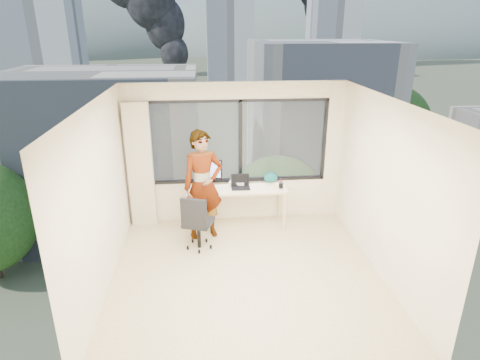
{
  "coord_description": "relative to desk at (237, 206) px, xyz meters",
  "views": [
    {
      "loc": [
        -0.58,
        -5.16,
        3.51
      ],
      "look_at": [
        0.0,
        1.0,
        1.15
      ],
      "focal_mm": 30.4,
      "sensor_mm": 36.0,
      "label": 1
    }
  ],
  "objects": [
    {
      "name": "floor",
      "position": [
        0.0,
        -1.66,
        -0.38
      ],
      "size": [
        4.0,
        4.0,
        0.01
      ],
      "primitive_type": "cube",
      "color": "beige",
      "rests_on": "ground"
    },
    {
      "name": "ceiling",
      "position": [
        0.0,
        -1.66,
        2.23
      ],
      "size": [
        4.0,
        4.0,
        0.01
      ],
      "primitive_type": "cube",
      "color": "white",
      "rests_on": "ground"
    },
    {
      "name": "wall_front",
      "position": [
        0.0,
        -3.66,
        0.93
      ],
      "size": [
        4.0,
        0.01,
        2.6
      ],
      "primitive_type": "cube",
      "color": "beige",
      "rests_on": "ground"
    },
    {
      "name": "wall_left",
      "position": [
        -2.0,
        -1.66,
        0.93
      ],
      "size": [
        0.01,
        4.0,
        2.6
      ],
      "primitive_type": "cube",
      "color": "beige",
      "rests_on": "ground"
    },
    {
      "name": "wall_right",
      "position": [
        2.0,
        -1.66,
        0.93
      ],
      "size": [
        0.01,
        4.0,
        2.6
      ],
      "primitive_type": "cube",
      "color": "beige",
      "rests_on": "ground"
    },
    {
      "name": "window_wall",
      "position": [
        0.05,
        0.34,
        1.15
      ],
      "size": [
        3.3,
        0.16,
        1.55
      ],
      "primitive_type": null,
      "color": "black",
      "rests_on": "ground"
    },
    {
      "name": "curtain",
      "position": [
        -1.72,
        0.22,
        0.77
      ],
      "size": [
        0.45,
        0.14,
        2.3
      ],
      "primitive_type": "cube",
      "color": "beige",
      "rests_on": "floor"
    },
    {
      "name": "desk",
      "position": [
        0.0,
        0.0,
        0.0
      ],
      "size": [
        1.8,
        0.6,
        0.75
      ],
      "primitive_type": "cube",
      "color": "beige",
      "rests_on": "floor"
    },
    {
      "name": "chair",
      "position": [
        -0.7,
        -0.77,
        0.12
      ],
      "size": [
        0.64,
        0.64,
        0.99
      ],
      "primitive_type": null,
      "rotation": [
        0.0,
        0.0,
        -0.33
      ],
      "color": "black",
      "rests_on": "floor"
    },
    {
      "name": "person",
      "position": [
        -0.61,
        -0.35,
        0.58
      ],
      "size": [
        0.79,
        0.62,
        1.92
      ],
      "primitive_type": "imported",
      "rotation": [
        0.0,
        0.0,
        0.26
      ],
      "color": "#2D2D33",
      "rests_on": "floor"
    },
    {
      "name": "monitor",
      "position": [
        -0.5,
        0.13,
        0.64
      ],
      "size": [
        0.54,
        0.3,
        0.53
      ],
      "primitive_type": null,
      "rotation": [
        0.0,
        0.0,
        -0.36
      ],
      "color": "black",
      "rests_on": "desk"
    },
    {
      "name": "game_console",
      "position": [
        0.03,
        0.18,
        0.41
      ],
      "size": [
        0.33,
        0.3,
        0.07
      ],
      "primitive_type": "cube",
      "rotation": [
        0.0,
        0.0,
        -0.25
      ],
      "color": "white",
      "rests_on": "desk"
    },
    {
      "name": "laptop",
      "position": [
        0.07,
        -0.03,
        0.48
      ],
      "size": [
        0.34,
        0.36,
        0.22
      ],
      "primitive_type": null,
      "rotation": [
        0.0,
        0.0,
        -0.01
      ],
      "color": "black",
      "rests_on": "desk"
    },
    {
      "name": "cellphone",
      "position": [
        -0.7,
        -0.11,
        0.38
      ],
      "size": [
        0.11,
        0.05,
        0.01
      ],
      "primitive_type": "cube",
      "rotation": [
        0.0,
        0.0,
        0.02
      ],
      "color": "black",
      "rests_on": "desk"
    },
    {
      "name": "pen_cup",
      "position": [
        0.8,
        -0.09,
        0.43
      ],
      "size": [
        0.1,
        0.1,
        0.1
      ],
      "primitive_type": "cylinder",
      "rotation": [
        0.0,
        0.0,
        -0.24
      ],
      "color": "black",
      "rests_on": "desk"
    },
    {
      "name": "handbag",
      "position": [
        0.66,
        0.2,
        0.48
      ],
      "size": [
        0.29,
        0.22,
        0.2
      ],
      "primitive_type": "ellipsoid",
      "rotation": [
        0.0,
        0.0,
        0.35
      ],
      "color": "#0C474A",
      "rests_on": "desk"
    },
    {
      "name": "exterior_ground",
      "position": [
        0.0,
        118.34,
        -14.38
      ],
      "size": [
        400.0,
        400.0,
        0.04
      ],
      "primitive_type": "cube",
      "color": "#515B3D",
      "rests_on": "ground"
    },
    {
      "name": "near_bldg_a",
      "position": [
        -9.0,
        28.34,
        -7.38
      ],
      "size": [
        16.0,
        12.0,
        14.0
      ],
      "primitive_type": "cube",
      "color": "beige",
      "rests_on": "exterior_ground"
    },
    {
      "name": "near_bldg_b",
      "position": [
        12.0,
        36.34,
        -6.38
      ],
      "size": [
        14.0,
        13.0,
        16.0
      ],
      "primitive_type": "cube",
      "color": "silver",
      "rests_on": "exterior_ground"
    },
    {
      "name": "far_tower_a",
      "position": [
        -35.0,
        93.34,
        -0.38
      ],
      "size": [
        14.0,
        14.0,
        28.0
      ],
      "primitive_type": "cube",
      "color": "silver",
      "rests_on": "exterior_ground"
    },
    {
      "name": "far_tower_b",
      "position": [
        8.0,
        118.34,
        0.62
      ],
      "size": [
        13.0,
        13.0,
        30.0
      ],
      "primitive_type": "cube",
      "color": "silver",
      "rests_on": "exterior_ground"
    },
    {
      "name": "far_tower_c",
      "position": [
        45.0,
        138.34,
        -1.38
      ],
      "size": [
        15.0,
        15.0,
        26.0
      ],
      "primitive_type": "cube",
      "color": "silver",
      "rests_on": "exterior_ground"
    },
    {
      "name": "far_tower_d",
      "position": [
        -60.0,
        148.34,
        -3.38
      ],
      "size": [
        16.0,
        14.0,
        22.0
      ],
      "primitive_type": "cube",
      "color": "silver",
      "rests_on": "exterior_ground"
    },
    {
      "name": "hill_a",
      "position": [
        -120.0,
        318.34,
        -14.38
      ],
      "size": [
        288.0,
        216.0,
        90.0
      ],
      "primitive_type": "ellipsoid",
      "color": "slate",
      "rests_on": "exterior_ground"
    },
    {
      "name": "hill_b",
      "position": [
        100.0,
        318.34,
        -14.38
      ],
      "size": [
        300.0,
        220.0,
        96.0
      ],
      "primitive_type": "ellipsoid",
      "color": "slate",
      "rests_on": "exterior_ground"
    },
    {
      "name": "tree_b",
      "position": [
        4.0,
        16.34,
        -9.88
      ],
      "size": [
        7.6,
        7.6,
        9.0
      ],
      "primitive_type": null,
      "color": "#254A18",
      "rests_on": "exterior_ground"
    },
    {
      "name": "tree_c",
      "position": [
        22.0,
        38.34,
        -9.38
      ],
      "size": [
        8.4,
        8.4,
        10.0
      ],
      "primitive_type": null,
      "color": "#254A18",
      "rests_on": "exterior_ground"
    }
  ]
}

